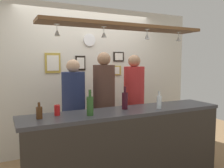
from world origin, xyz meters
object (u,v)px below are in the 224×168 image
person_left_navy_shirt (74,104)px  bottle_beer_brown_stubby (39,112)px  bottle_champagne_green (90,105)px  picture_frame_upper_small (119,57)px  bottle_soda_clear (159,102)px  picture_frame_crest (80,63)px  drink_can (57,110)px  picture_frame_lower_pair (114,70)px  wall_clock (89,40)px  picture_frame_caricature (53,63)px  person_middle_brown_shirt (104,97)px  person_right_red_shirt (134,96)px  bottle_wine_dark_red (125,100)px

person_left_navy_shirt → bottle_beer_brown_stubby: bearing=-130.7°
bottle_champagne_green → picture_frame_upper_small: (1.15, 1.48, 0.60)m
bottle_soda_clear → picture_frame_crest: size_ratio=0.88×
drink_can → picture_frame_lower_pair: picture_frame_lower_pair is taller
picture_frame_upper_small → wall_clock: (-0.60, -0.01, 0.29)m
picture_frame_caricature → wall_clock: wall_clock is taller
bottle_soda_clear → bottle_beer_brown_stubby: size_ratio=1.28×
picture_frame_lower_pair → picture_frame_crest: picture_frame_crest is taller
bottle_soda_clear → person_middle_brown_shirt: bearing=118.2°
person_left_navy_shirt → person_right_red_shirt: size_ratio=0.96×
person_right_red_shirt → picture_frame_caricature: 1.48m
bottle_beer_brown_stubby → picture_frame_upper_small: bearing=39.2°
bottle_champagne_green → wall_clock: size_ratio=1.36×
picture_frame_lower_pair → picture_frame_crest: bearing=180.0°
wall_clock → bottle_wine_dark_red: bearing=-90.7°
person_left_navy_shirt → bottle_soda_clear: person_left_navy_shirt is taller
picture_frame_caricature → person_right_red_shirt: bearing=-30.7°
bottle_soda_clear → bottle_champagne_green: (-0.96, 0.03, 0.03)m
person_right_red_shirt → bottle_soda_clear: 0.82m
person_right_red_shirt → wall_clock: bearing=126.9°
picture_frame_lower_pair → picture_frame_caricature: 1.17m
person_middle_brown_shirt → wall_clock: wall_clock is taller
person_left_navy_shirt → picture_frame_lower_pair: (1.01, 0.70, 0.45)m
picture_frame_upper_small → picture_frame_crest: (-0.77, 0.00, -0.12)m
person_left_navy_shirt → wall_clock: (0.51, 0.69, 1.01)m
drink_can → bottle_beer_brown_stubby: bearing=-161.3°
bottle_beer_brown_stubby → picture_frame_caricature: size_ratio=0.53×
person_right_red_shirt → bottle_wine_dark_red: (-0.54, -0.65, 0.07)m
person_middle_brown_shirt → bottle_champagne_green: (-0.53, -0.78, 0.04)m
picture_frame_crest → picture_frame_lower_pair: bearing=0.0°
picture_frame_caricature → bottle_wine_dark_red: bearing=-64.5°
bottle_soda_clear → bottle_wine_dark_red: bottle_wine_dark_red is taller
person_left_navy_shirt → bottle_champagne_green: person_left_navy_shirt is taller
bottle_wine_dark_red → picture_frame_caricature: size_ratio=0.88×
person_right_red_shirt → picture_frame_lower_pair: 0.81m
drink_can → bottle_soda_clear: bearing=-8.8°
bottle_champagne_green → picture_frame_caricature: 1.56m
person_middle_brown_shirt → bottle_wine_dark_red: 0.65m
person_right_red_shirt → picture_frame_crest: bearing=134.7°
picture_frame_lower_pair → wall_clock: wall_clock is taller
person_right_red_shirt → picture_frame_crest: size_ratio=6.61×
bottle_wine_dark_red → picture_frame_caricature: picture_frame_caricature is taller
drink_can → bottle_champagne_green: bearing=-26.4°
picture_frame_upper_small → picture_frame_crest: picture_frame_upper_small is taller
picture_frame_lower_pair → person_middle_brown_shirt: bearing=-126.6°
bottle_soda_clear → wall_clock: (-0.41, 1.51, 0.92)m
person_left_navy_shirt → wall_clock: wall_clock is taller
person_left_navy_shirt → bottle_beer_brown_stubby: person_left_navy_shirt is taller
bottle_soda_clear → bottle_wine_dark_red: size_ratio=0.77×
person_right_red_shirt → drink_can: bearing=-156.5°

